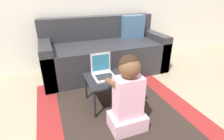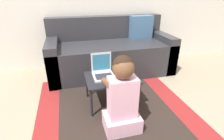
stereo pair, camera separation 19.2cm
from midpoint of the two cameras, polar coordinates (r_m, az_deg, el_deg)
ground_plane at (r=1.92m, az=5.65°, el=-14.20°), size 16.00×16.00×0.00m
area_rug at (r=1.91m, az=4.53°, el=-14.16°), size 1.64×1.86×0.01m
couch at (r=2.75m, az=1.60°, el=5.59°), size 1.85×0.81×0.83m
laptop_desk at (r=1.91m, az=2.73°, el=-3.32°), size 0.56×0.42×0.34m
laptop at (r=1.90m, az=-0.05°, el=-0.94°), size 0.23×0.23×0.24m
computer_mouse at (r=1.87m, az=6.33°, el=-2.39°), size 0.07×0.10×0.03m
person_seated at (r=1.54m, az=6.97°, el=-8.98°), size 0.32×0.35×0.73m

